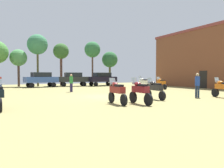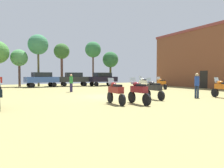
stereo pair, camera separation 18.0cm
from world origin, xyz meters
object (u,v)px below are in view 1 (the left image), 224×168
motorcycle_6 (161,83)px  tree_2 (92,50)px  motorcycle_4 (155,89)px  car_4 (41,79)px  motorcycle_3 (223,88)px  tree_7 (110,60)px  motorcycle_2 (117,91)px  person_1 (71,82)px  motorcycle_7 (140,91)px  car_2 (73,78)px  tree_4 (18,58)px  motorcycle_1 (144,83)px  tree_1 (61,52)px  tree_8 (37,45)px  person_2 (197,83)px  car_3 (102,78)px

motorcycle_6 → tree_2: tree_2 is taller
motorcycle_4 → car_4: (-4.74, 18.78, 0.46)m
motorcycle_3 → tree_7: bearing=90.7°
motorcycle_3 → motorcycle_2: bearing=-177.4°
car_4 → tree_7: 11.95m
motorcycle_4 → motorcycle_3: bearing=-14.4°
person_1 → tree_7: bearing=-70.4°
motorcycle_7 → car_2: size_ratio=0.48×
motorcycle_6 → tree_4: 19.86m
tree_2 → motorcycle_1: bearing=-81.8°
motorcycle_6 → tree_1: 16.52m
tree_1 → tree_4: (-6.06, -0.36, -1.16)m
motorcycle_1 → car_4: car_4 is taller
tree_1 → tree_2: tree_2 is taller
motorcycle_4 → person_1: (-3.33, 8.79, 0.30)m
car_2 → car_4: bearing=103.6°
tree_2 → tree_8: tree_8 is taller
motorcycle_7 → motorcycle_1: bearing=52.6°
tree_2 → motorcycle_7: bearing=-104.1°
motorcycle_4 → person_2: person_2 is taller
motorcycle_2 → car_4: car_4 is taller
tree_4 → tree_7: 14.00m
motorcycle_7 → tree_7: bearing=66.4°
motorcycle_6 → car_2: bearing=130.2°
motorcycle_7 → motorcycle_3: bearing=0.0°
motorcycle_7 → tree_4: 23.89m
motorcycle_3 → tree_1: size_ratio=0.33×
tree_2 → person_2: bearing=-89.9°
car_3 → tree_7: size_ratio=0.81×
car_2 → tree_7: (6.72, 1.67, 2.99)m
motorcycle_7 → car_3: car_3 is taller
motorcycle_1 → car_4: (-9.90, 9.83, 0.43)m
car_3 → tree_4: tree_4 is taller
motorcycle_6 → tree_7: (-0.60, 12.70, 3.45)m
person_1 → tree_8: 13.47m
person_1 → tree_1: (1.99, 13.05, 4.16)m
car_2 → person_2: 20.18m
car_2 → car_4: same height
car_3 → tree_2: size_ratio=0.65×
car_2 → person_2: car_2 is taller
motorcycle_2 → motorcycle_6: motorcycle_2 is taller
motorcycle_3 → motorcycle_6: size_ratio=0.97×
car_3 → person_1: (-7.35, -9.60, -0.16)m
motorcycle_4 → tree_7: size_ratio=0.39×
motorcycle_6 → tree_4: tree_4 is taller
motorcycle_7 → tree_1: 23.89m
motorcycle_3 → tree_8: size_ratio=0.29×
motorcycle_4 → tree_8: bearing=103.0°
motorcycle_4 → person_1: 9.40m
motorcycle_3 → car_2: car_2 is taller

